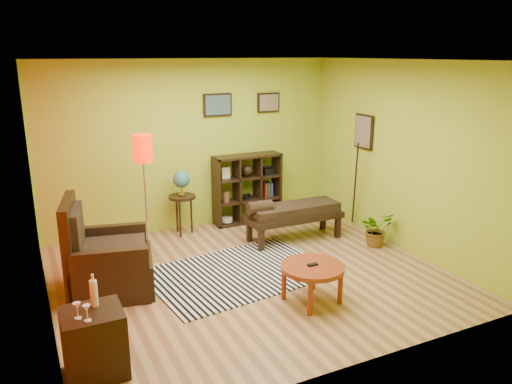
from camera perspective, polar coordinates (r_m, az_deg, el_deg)
name	(u,v)px	position (r m, az deg, el deg)	size (l,w,h in m)	color
ground	(250,275)	(6.81, -0.65, -9.45)	(5.00, 5.00, 0.00)	#AB8051
room_shell	(243,143)	(6.23, -1.53, 5.60)	(5.04, 4.54, 2.82)	#9FB92B
zebra_rug	(238,273)	(6.86, -2.03, -9.19)	(2.35, 1.62, 0.01)	silver
coffee_table	(312,270)	(6.01, 6.46, -8.89)	(0.76, 0.76, 0.49)	maroon
armchair	(105,263)	(6.52, -16.88, -7.80)	(1.17, 1.17, 1.21)	black
side_cabinet	(94,342)	(5.00, -18.01, -16.04)	(0.54, 0.49, 0.95)	black
floor_lamp	(143,160)	(6.96, -12.77, 3.57)	(0.27, 0.27, 1.82)	silver
globe_table	(182,186)	(8.11, -8.50, 0.63)	(0.44, 0.44, 1.07)	black
cube_shelf	(248,189)	(8.70, -0.91, 0.40)	(1.20, 0.35, 1.20)	black
bench	(292,212)	(7.88, 4.12, -2.34)	(1.58, 0.58, 0.72)	black
potted_plant	(376,233)	(7.93, 13.55, -4.53)	(0.49, 0.54, 0.42)	#26661E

